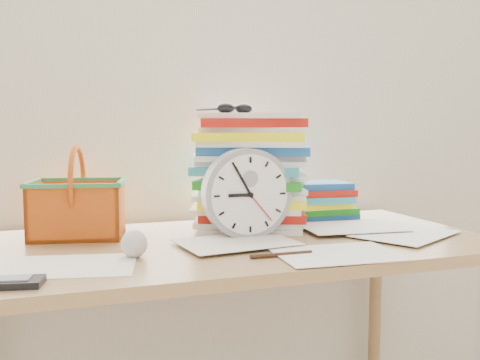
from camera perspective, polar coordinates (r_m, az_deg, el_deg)
name	(u,v)px	position (r m, az deg, el deg)	size (l,w,h in m)	color
curtain	(198,53)	(1.81, -4.50, 13.31)	(2.40, 0.01, 2.50)	silver
desk	(235,267)	(1.48, -0.54, -9.26)	(1.40, 0.70, 0.75)	olive
paper_stack	(252,171)	(1.62, 1.24, 0.93)	(0.35, 0.28, 0.35)	white
clock	(247,194)	(1.47, 0.73, -1.46)	(0.25, 0.25, 0.05)	gray
sunglasses	(235,108)	(1.60, -0.55, 7.65)	(0.14, 0.12, 0.03)	black
book_stack	(318,201)	(1.80, 8.35, -2.23)	(0.25, 0.19, 0.13)	white
basket	(78,192)	(1.56, -16.94, -1.25)	(0.25, 0.20, 0.25)	orange
crumpled_ball	(134,244)	(1.29, -11.24, -6.66)	(0.07, 0.07, 0.07)	silver
pen	(281,255)	(1.28, 4.43, -7.93)	(0.01, 0.01, 0.16)	black
calculator	(6,283)	(1.13, -23.72, -10.01)	(0.14, 0.06, 0.01)	black
scattered_papers	(235,238)	(1.46, -0.54, -6.20)	(1.26, 0.42, 0.02)	white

